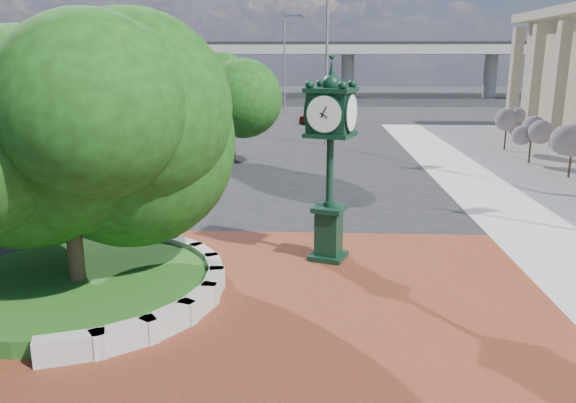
{
  "coord_description": "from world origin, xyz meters",
  "views": [
    {
      "loc": [
        0.54,
        -12.06,
        5.44
      ],
      "look_at": [
        -0.13,
        1.5,
        1.95
      ],
      "focal_mm": 35.0,
      "sensor_mm": 36.0,
      "label": 1
    }
  ],
  "objects_px": {
    "post_clock": "(330,153)",
    "street_lamp_near": "(330,60)",
    "street_lamp_far": "(287,57)",
    "parked_car": "(317,115)"
  },
  "relations": [
    {
      "from": "parked_car",
      "to": "street_lamp_near",
      "type": "relative_size",
      "value": 0.46
    },
    {
      "from": "street_lamp_far",
      "to": "post_clock",
      "type": "bearing_deg",
      "value": -85.45
    },
    {
      "from": "street_lamp_near",
      "to": "post_clock",
      "type": "bearing_deg",
      "value": -91.2
    },
    {
      "from": "parked_car",
      "to": "street_lamp_near",
      "type": "distance_m",
      "value": 12.99
    },
    {
      "from": "post_clock",
      "to": "street_lamp_far",
      "type": "distance_m",
      "value": 41.41
    },
    {
      "from": "post_clock",
      "to": "street_lamp_near",
      "type": "distance_m",
      "value": 21.58
    },
    {
      "from": "post_clock",
      "to": "parked_car",
      "type": "xyz_separation_m",
      "value": [
        -0.33,
        33.57,
        -2.28
      ]
    },
    {
      "from": "post_clock",
      "to": "street_lamp_far",
      "type": "height_order",
      "value": "street_lamp_far"
    },
    {
      "from": "post_clock",
      "to": "street_lamp_near",
      "type": "relative_size",
      "value": 0.6
    },
    {
      "from": "parked_car",
      "to": "street_lamp_near",
      "type": "xyz_separation_m",
      "value": [
        0.78,
        -12.12,
        4.62
      ]
    }
  ]
}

